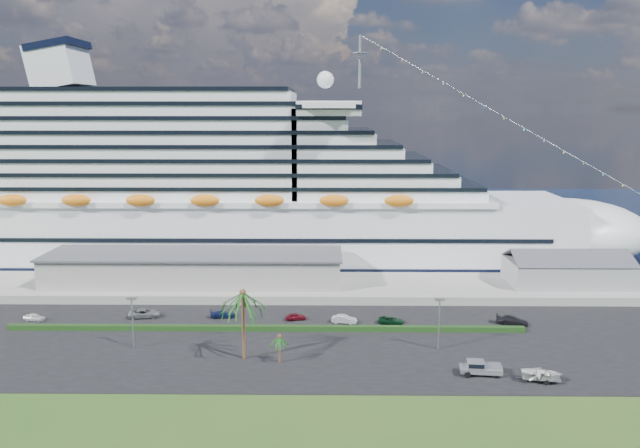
{
  "coord_description": "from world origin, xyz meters",
  "views": [
    {
      "loc": [
        2.55,
        -84.89,
        37.26
      ],
      "look_at": [
        1.17,
        30.0,
        16.04
      ],
      "focal_mm": 35.0,
      "sensor_mm": 36.0,
      "label": 1
    }
  ],
  "objects_px": {
    "parked_car_3": "(223,314)",
    "boat_trailer": "(541,374)",
    "cruise_ship": "(228,196)",
    "pickup_truck": "(480,367)"
  },
  "relations": [
    {
      "from": "cruise_ship",
      "to": "parked_car_3",
      "type": "relative_size",
      "value": 43.01
    },
    {
      "from": "cruise_ship",
      "to": "pickup_truck",
      "type": "distance_m",
      "value": 81.43
    },
    {
      "from": "parked_car_3",
      "to": "boat_trailer",
      "type": "xyz_separation_m",
      "value": [
        48.5,
        -26.51,
        0.57
      ]
    },
    {
      "from": "parked_car_3",
      "to": "boat_trailer",
      "type": "distance_m",
      "value": 55.28
    },
    {
      "from": "parked_car_3",
      "to": "boat_trailer",
      "type": "height_order",
      "value": "boat_trailer"
    },
    {
      "from": "parked_car_3",
      "to": "pickup_truck",
      "type": "bearing_deg",
      "value": -127.31
    },
    {
      "from": "parked_car_3",
      "to": "pickup_truck",
      "type": "relative_size",
      "value": 0.73
    },
    {
      "from": "pickup_truck",
      "to": "boat_trailer",
      "type": "distance_m",
      "value": 8.24
    },
    {
      "from": "cruise_ship",
      "to": "pickup_truck",
      "type": "xyz_separation_m",
      "value": [
        45.75,
        -65.57,
        -15.44
      ]
    },
    {
      "from": "cruise_ship",
      "to": "pickup_truck",
      "type": "relative_size",
      "value": 31.53
    }
  ]
}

